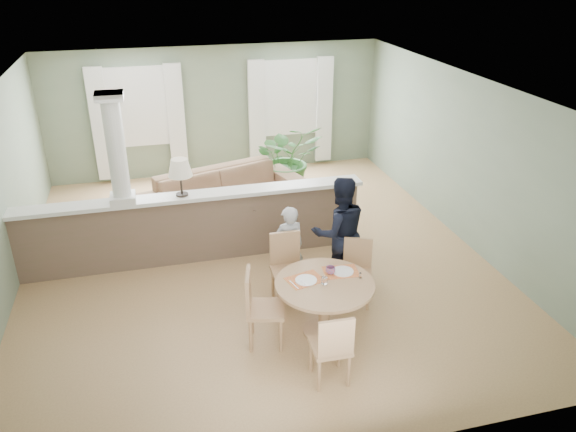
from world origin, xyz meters
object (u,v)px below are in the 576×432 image
object	(u,v)px
chair_near	(332,346)
chair_side	(259,305)
child_person	(288,248)
houseplant	(288,158)
chair_far_boy	(287,265)
dining_table	(325,293)
chair_far_man	(357,268)
sofa	(225,196)
man_person	(339,233)

from	to	relation	value
chair_near	chair_side	size ratio (longest dim) A/B	0.94
child_person	houseplant	bearing A→B (deg)	-113.04
chair_far_boy	child_person	bearing A→B (deg)	72.50
houseplant	dining_table	xyz separation A→B (m)	(-0.71, -4.55, -0.13)
dining_table	chair_far_man	world-z (taller)	chair_far_man
chair_side	child_person	bearing A→B (deg)	-15.97
chair_near	chair_far_boy	bearing A→B (deg)	-86.77
sofa	child_person	distance (m)	2.57
chair_far_man	chair_near	distance (m)	1.74
chair_far_man	chair_side	distance (m)	1.60
chair_far_boy	chair_near	distance (m)	1.77
houseplant	chair_near	distance (m)	5.54
dining_table	child_person	xyz separation A→B (m)	(-0.16, 1.16, 0.04)
sofa	chair_far_boy	xyz separation A→B (m)	(0.43, -2.81, 0.11)
chair_side	man_person	size ratio (longest dim) A/B	0.60
dining_table	chair_far_boy	world-z (taller)	chair_far_boy
sofa	chair_near	bearing A→B (deg)	-101.10
chair_far_man	child_person	xyz separation A→B (m)	(-0.82, 0.56, 0.13)
sofa	chair_side	distance (m)	3.67
chair_far_boy	chair_side	size ratio (longest dim) A/B	0.98
man_person	houseplant	bearing A→B (deg)	-92.33
sofa	dining_table	world-z (taller)	sofa
chair_near	man_person	distance (m)	2.14
houseplant	chair_near	xyz separation A→B (m)	(-0.91, -5.46, -0.21)
houseplant	chair_far_boy	xyz separation A→B (m)	(-0.96, -3.69, -0.18)
dining_table	man_person	size ratio (longest dim) A/B	0.74
dining_table	sofa	bearing A→B (deg)	100.58
chair_far_boy	chair_near	xyz separation A→B (m)	(0.06, -1.77, -0.03)
chair_side	child_person	xyz separation A→B (m)	(0.67, 1.16, 0.08)
chair_near	sofa	bearing A→B (deg)	-82.56
chair_side	child_person	distance (m)	1.34
man_person	sofa	bearing A→B (deg)	-64.40
sofa	chair_far_man	bearing A→B (deg)	-83.40
child_person	dining_table	bearing A→B (deg)	89.08
dining_table	chair_far_boy	bearing A→B (deg)	106.66
chair_far_man	chair_side	xyz separation A→B (m)	(-1.49, -0.60, 0.05)
houseplant	man_person	world-z (taller)	man_person
sofa	child_person	size ratio (longest dim) A/B	2.34
houseplant	chair_side	bearing A→B (deg)	-108.62
sofa	chair_far_man	size ratio (longest dim) A/B	3.28
chair_side	houseplant	bearing A→B (deg)	-4.68
chair_far_boy	chair_far_man	bearing A→B (deg)	-15.04
sofa	dining_table	size ratio (longest dim) A/B	2.41
sofa	chair_far_boy	bearing A→B (deg)	-98.47
child_person	man_person	bearing A→B (deg)	163.45
houseplant	chair_far_boy	size ratio (longest dim) A/B	1.48
houseplant	chair_near	size ratio (longest dim) A/B	1.55
man_person	dining_table	bearing A→B (deg)	62.58
chair_far_man	chair_side	bearing A→B (deg)	-137.27
chair_far_boy	man_person	size ratio (longest dim) A/B	0.59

